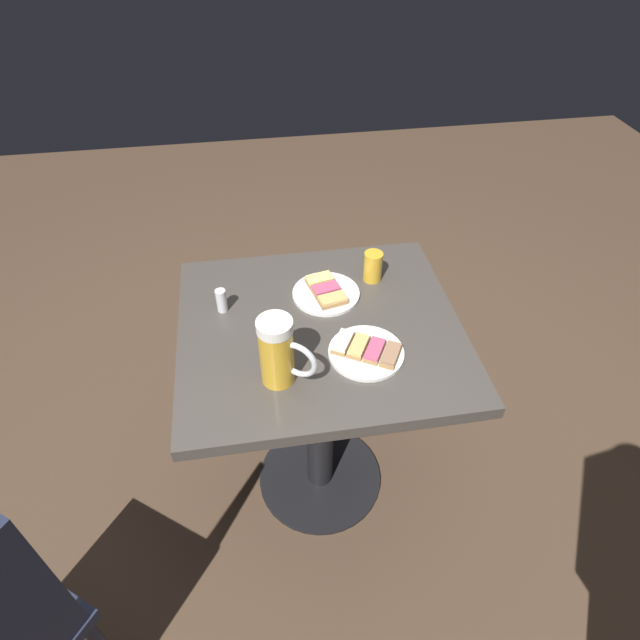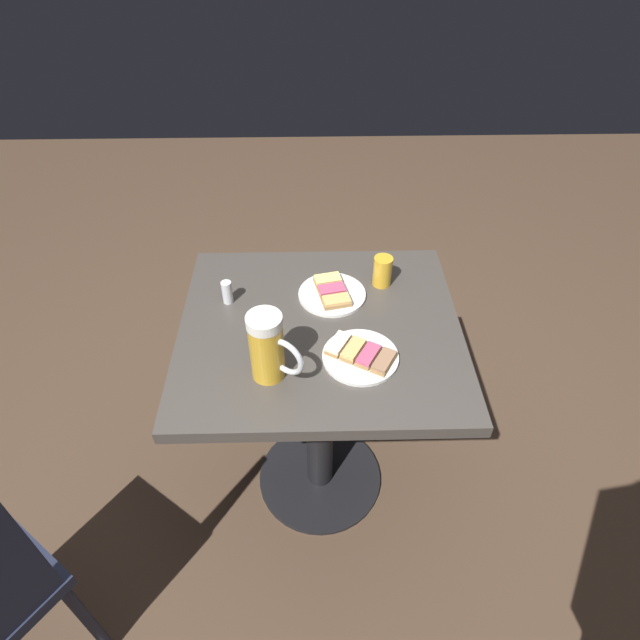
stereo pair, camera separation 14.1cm
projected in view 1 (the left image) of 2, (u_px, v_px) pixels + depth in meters
ground_plane at (320, 477)px, 1.94m from camera, size 6.00×6.00×0.00m
cafe_table at (320, 369)px, 1.54m from camera, size 0.69×0.76×0.76m
plate_near at (366, 351)px, 1.34m from camera, size 0.19×0.19×0.03m
plate_far at (326, 292)px, 1.51m from camera, size 0.19×0.19×0.03m
beer_mug at (279, 352)px, 1.22m from camera, size 0.11×0.13×0.19m
beer_glass_small at (373, 266)px, 1.54m from camera, size 0.05×0.05×0.09m
salt_shaker at (221, 300)px, 1.45m from camera, size 0.03×0.03×0.07m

